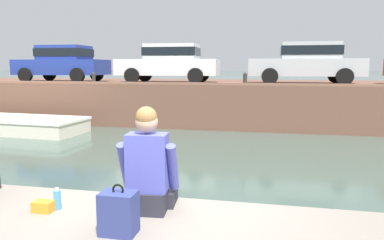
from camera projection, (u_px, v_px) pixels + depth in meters
ground_plane at (219, 167)px, 8.63m from camera, size 400.00×400.00×0.00m
far_quay_wall at (244, 101)px, 16.09m from camera, size 60.00×6.00×1.65m
far_wall_coping at (239, 84)px, 13.17m from camera, size 60.00×0.24×0.08m
boat_moored_west_cream at (12, 124)px, 13.24m from camera, size 5.74×2.25×0.53m
car_leftmost_blue at (63, 62)px, 16.21m from camera, size 3.84×2.01×1.54m
car_left_inner_white at (170, 62)px, 15.23m from camera, size 4.14×2.05×1.54m
car_centre_silver at (307, 61)px, 14.12m from camera, size 4.16×2.01×1.54m
mooring_bollard_west at (94, 77)px, 14.42m from camera, size 0.15×0.15×0.45m
mooring_bollard_mid at (245, 78)px, 13.23m from camera, size 0.15×0.15×0.45m
person_seated_right at (149, 171)px, 3.40m from camera, size 0.55×0.55×0.97m
bottle_drink at (57, 199)px, 3.45m from camera, size 0.06×0.06×0.20m
backpack_on_ledge at (119, 213)px, 2.94m from camera, size 0.28×0.24×0.41m
snack_bag at (43, 206)px, 3.40m from camera, size 0.18×0.12×0.10m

